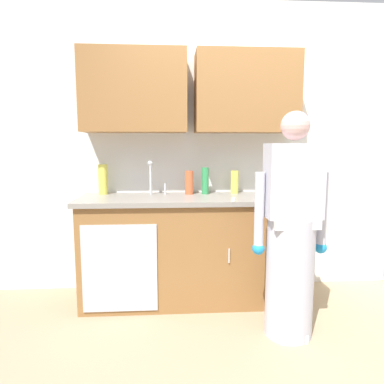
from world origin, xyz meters
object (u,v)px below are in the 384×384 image
Objects in this scene: sink at (155,198)px; bottle_cleaner_spray at (189,183)px; cup_by_sink at (267,195)px; sponge at (292,194)px; knife_on_counter at (233,200)px; bottle_water_short at (235,182)px; person_at_sink at (291,243)px; bottle_water_tall at (205,181)px; bottle_dish_liquid at (103,179)px; bottle_soap at (272,179)px.

sink is 0.36m from bottle_cleaner_spray.
cup_by_sink is 0.34m from sponge.
bottle_water_short is at bearing -179.01° from knife_on_counter.
person_at_sink is 0.73m from sponge.
sponge is at bearing 123.24° from knife_on_counter.
sink is 0.31× the size of person_at_sink.
person_at_sink reaches higher than bottle_cleaner_spray.
sink reaches higher than bottle_water_tall.
person_at_sink is 1.74m from bottle_dish_liquid.
bottle_water_short is 0.41m from knife_on_counter.
knife_on_counter is at bearing -61.84° from bottle_water_tall.
bottle_cleaner_spray is at bearing -175.50° from bottle_water_short.
sponge is at bearing -20.88° from bottle_water_short.
bottle_soap reaches higher than cup_by_sink.
bottle_soap is 0.65m from knife_on_counter.
bottle_dish_liquid is 1.21m from knife_on_counter.
bottle_water_short is 0.28m from bottle_water_tall.
bottle_water_tall is (0.15, 0.01, 0.02)m from bottle_cleaner_spray.
bottle_cleaner_spray reaches higher than bottle_water_short.
sink is 2.03× the size of bottle_soap.
bottle_water_tall is at bearing -173.06° from bottle_soap.
bottle_cleaner_spray is 0.80m from bottle_soap.
cup_by_sink is at bearing -144.16° from sponge.
sink is at bearing 167.21° from cup_by_sink.
sink is at bearing -95.81° from knife_on_counter.
bottle_water_tall is at bearing -138.95° from knife_on_counter.
cup_by_sink is at bearing 96.93° from person_at_sink.
sink is 1.82× the size of bottle_dish_liquid.
person_at_sink is 7.53× the size of bottle_cleaner_spray.
knife_on_counter is at bearing -19.90° from bottle_dish_liquid.
bottle_dish_liquid reaches higher than bottle_water_short.
person_at_sink is 6.61× the size of bottle_water_tall.
bottle_water_short is 0.99× the size of bottle_cleaner_spray.
sponge reaches higher than knife_on_counter.
person_at_sink is at bearing -49.29° from bottle_cleaner_spray.
person_at_sink is at bearing -33.48° from sink.
person_at_sink reaches higher than bottle_water_tall.
sink is at bearing -162.66° from bottle_water_tall.
sponge is (0.28, 0.20, -0.03)m from cup_by_sink.
person_at_sink is at bearing -72.78° from bottle_water_short.
bottle_dish_liquid is 0.79m from bottle_cleaner_spray.
bottle_cleaner_spray reaches higher than sponge.
bottle_dish_liquid reaches higher than bottle_cleaner_spray.
sink is 0.97m from cup_by_sink.
bottle_water_short is at bearing 159.12° from sponge.
sponge is (0.56, 0.21, 0.01)m from knife_on_counter.
bottle_water_tall is 2.99× the size of cup_by_sink.
bottle_dish_liquid is at bearing -178.74° from bottle_soap.
bottle_water_short is at bearing -172.01° from bottle_soap.
bottle_soap reaches higher than bottle_water_tall.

